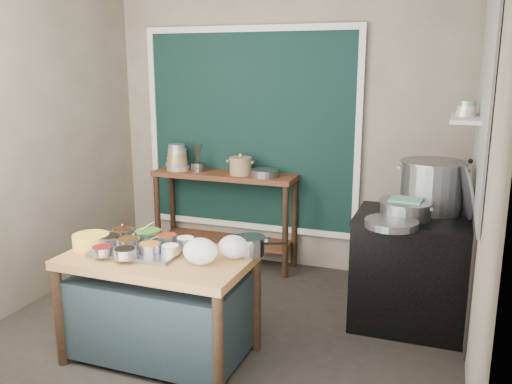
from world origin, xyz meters
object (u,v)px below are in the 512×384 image
(prep_table, at_px, (160,307))
(back_counter, at_px, (225,219))
(utensil_cup, at_px, (198,167))
(stock_pot, at_px, (432,186))
(saucepan, at_px, (249,245))
(steamer, at_px, (405,209))
(condiment_tray, at_px, (140,249))
(stove_block, at_px, (414,273))
(yellow_basin, at_px, (91,241))
(ceramic_crock, at_px, (241,167))

(prep_table, distance_m, back_counter, 1.87)
(utensil_cup, height_order, stock_pot, stock_pot)
(saucepan, relative_size, steamer, 0.56)
(condiment_tray, relative_size, saucepan, 2.66)
(stove_block, distance_m, stock_pot, 0.69)
(yellow_basin, bearing_deg, stock_pot, 31.15)
(yellow_basin, bearing_deg, stove_block, 28.15)
(condiment_tray, relative_size, steamer, 1.48)
(condiment_tray, distance_m, utensil_cup, 1.85)
(stock_pot, bearing_deg, ceramic_crock, 164.47)
(prep_table, xyz_separation_m, utensil_cup, (-0.57, 1.82, 0.62))
(utensil_cup, bearing_deg, prep_table, -72.44)
(yellow_basin, relative_size, saucepan, 1.13)
(utensil_cup, distance_m, stock_pot, 2.32)
(condiment_tray, xyz_separation_m, saucepan, (0.72, 0.20, 0.05))
(saucepan, bearing_deg, stove_block, 20.73)
(condiment_tray, relative_size, yellow_basin, 2.36)
(back_counter, xyz_separation_m, yellow_basin, (-0.22, -1.86, 0.32))
(saucepan, distance_m, ceramic_crock, 1.72)
(prep_table, height_order, steamer, steamer)
(yellow_basin, xyz_separation_m, steamer, (2.03, 1.06, 0.15))
(ceramic_crock, bearing_deg, stove_block, -22.02)
(yellow_basin, distance_m, ceramic_crock, 1.88)
(prep_table, relative_size, stock_pot, 2.46)
(yellow_basin, height_order, utensil_cup, utensil_cup)
(saucepan, bearing_deg, condiment_tray, 176.16)
(steamer, bearing_deg, stove_block, 40.89)
(stove_block, height_order, ceramic_crock, ceramic_crock)
(prep_table, relative_size, saucepan, 5.60)
(condiment_tray, bearing_deg, utensil_cup, 103.32)
(utensil_cup, bearing_deg, stock_pot, -12.74)
(back_counter, relative_size, stove_block, 1.61)
(steamer, bearing_deg, back_counter, 155.97)
(utensil_cup, distance_m, steamer, 2.23)
(prep_table, distance_m, stock_pot, 2.24)
(prep_table, bearing_deg, utensil_cup, 108.20)
(back_counter, relative_size, condiment_tray, 2.44)
(stove_block, distance_m, utensil_cup, 2.36)
(yellow_basin, relative_size, utensil_cup, 1.78)
(stove_block, xyz_separation_m, steamer, (-0.09, -0.08, 0.52))
(steamer, bearing_deg, utensil_cup, 159.46)
(condiment_tray, bearing_deg, steamer, 31.08)
(yellow_basin, xyz_separation_m, stock_pot, (2.20, 1.33, 0.28))
(back_counter, relative_size, saucepan, 6.50)
(yellow_basin, relative_size, steamer, 0.63)
(back_counter, distance_m, ceramic_crock, 0.58)
(yellow_basin, bearing_deg, utensil_cup, 91.88)
(prep_table, bearing_deg, saucepan, 23.00)
(yellow_basin, height_order, steamer, steamer)
(back_counter, xyz_separation_m, stove_block, (1.90, -0.73, -0.05))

